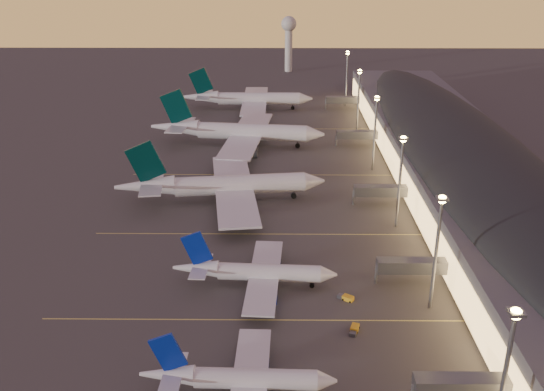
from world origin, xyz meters
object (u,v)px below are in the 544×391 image
Objects in this scene: airliner_narrow_south at (239,379)px; baggage_tug_d at (354,330)px; airliner_wide_near at (222,186)px; baggage_tug_c at (346,298)px; airliner_narrow_north at (255,272)px; airliner_wide_mid at (237,132)px; airliner_wide_far at (247,99)px; radar_tower at (289,34)px.

airliner_narrow_south is 8.80× the size of baggage_tug_d.
baggage_tug_c is at bearing -66.98° from airliner_wide_near.
airliner_narrow_south reaches higher than baggage_tug_d.
airliner_wide_mid is at bearing 99.02° from airliner_narrow_north.
airliner_wide_near is at bearing -91.06° from airliner_wide_far.
airliner_narrow_north is 27.03m from baggage_tug_d.
baggage_tug_c is at bearing -67.75° from airliner_wide_mid.
airliner_narrow_south is at bearing -90.43° from airliner_wide_near.
airliner_wide_mid reaches higher than airliner_narrow_south.
airliner_wide_near is 62.82m from baggage_tug_c.
airliner_wide_far reaches higher than baggage_tug_c.
airliner_wide_mid reaches higher than airliner_narrow_north.
airliner_narrow_north reaches higher than airliner_narrow_south.
baggage_tug_c is 0.97× the size of baggage_tug_d.
radar_tower is 258.14m from baggage_tug_c.
baggage_tug_d is (8.91, -268.90, -21.39)m from radar_tower.
airliner_wide_far is 16.43× the size of baggage_tug_c.
airliner_wide_mid is at bearing -98.42° from radar_tower.
airliner_wide_mid reaches higher than baggage_tug_c.
airliner_wide_mid is (1.06, 54.91, 0.38)m from airliner_wide_near.
baggage_tug_c is (30.43, -109.06, -5.04)m from airliner_wide_mid.
airliner_wide_near is (-9.94, 84.15, 2.02)m from airliner_narrow_south.
airliner_wide_mid is 124.82m from baggage_tug_d.
baggage_tug_c is (8.52, -257.11, -21.39)m from radar_tower.
baggage_tug_d is at bearing -69.04° from airliner_wide_mid.
baggage_tug_d is at bearing -80.30° from airliner_wide_far.
radar_tower is at bearing 20.53° from baggage_tug_d.
airliner_wide_near is 110.13m from airliner_wide_far.
airliner_narrow_south is 194.41m from airliner_wide_far.
baggage_tug_d is (0.39, -11.79, 0.00)m from baggage_tug_c.
radar_tower is (13.04, 287.11, 18.75)m from airliner_narrow_south.
airliner_narrow_north is 252.37m from radar_tower.
airliner_wide_mid reaches higher than baggage_tug_d.
baggage_tug_c is at bearing -12.59° from airliner_narrow_north.
baggage_tug_c is at bearing 20.54° from baggage_tug_d.
radar_tower is at bearing 76.38° from airliner_wide_near.
airliner_wide_mid is 113.34m from baggage_tug_c.
airliner_narrow_south is 1.04× the size of radar_tower.
airliner_narrow_north is at bearing -86.54° from airliner_wide_far.
radar_tower reaches higher than airliner_wide_far.
baggage_tug_d is at bearing 41.29° from airliner_narrow_south.
airliner_narrow_north is at bearing -83.84° from airliner_wide_near.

